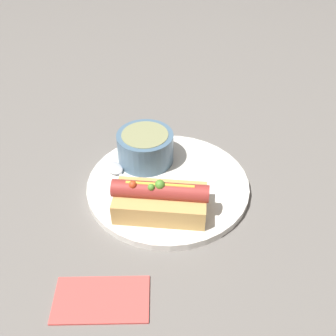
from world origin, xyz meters
TOP-DOWN VIEW (x-y plane):
  - ground_plane at (0.00, 0.00)m, footprint 4.00×4.00m
  - dinner_plate at (0.00, 0.00)m, footprint 0.28×0.28m
  - hot_dog at (0.00, -0.07)m, footprint 0.15×0.08m
  - soup_bowl at (-0.05, 0.05)m, footprint 0.10×0.10m
  - spoon at (-0.09, 0.00)m, footprint 0.13×0.12m
  - napkin at (-0.05, -0.23)m, footprint 0.14×0.09m

SIDE VIEW (x-z plane):
  - ground_plane at x=0.00m, z-range 0.00..0.00m
  - napkin at x=-0.05m, z-range 0.00..0.01m
  - dinner_plate at x=0.00m, z-range 0.00..0.01m
  - spoon at x=-0.09m, z-range 0.01..0.02m
  - hot_dog at x=0.00m, z-range 0.00..0.07m
  - soup_bowl at x=-0.05m, z-range 0.02..0.07m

